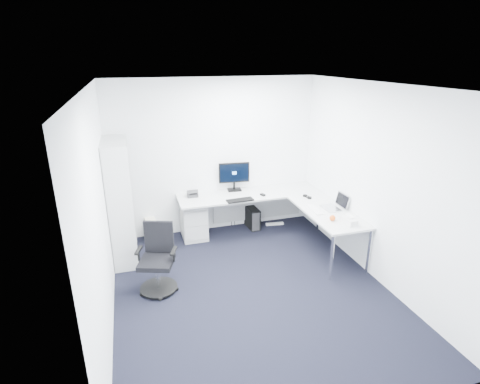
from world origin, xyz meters
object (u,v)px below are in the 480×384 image
object	(u,v)px
task_chair	(156,260)
monitor	(234,176)
laptop	(331,202)
l_desk	(256,220)
bookshelf	(120,202)

from	to	relation	value
task_chair	monitor	bearing A→B (deg)	65.55
task_chair	laptop	xyz separation A→B (m)	(2.76, 0.34, 0.39)
l_desk	bookshelf	bearing A→B (deg)	178.68
monitor	l_desk	bearing A→B (deg)	-63.41
bookshelf	task_chair	world-z (taller)	bookshelf
l_desk	bookshelf	xyz separation A→B (m)	(-2.17, 0.05, 0.57)
l_desk	task_chair	size ratio (longest dim) A/B	2.70
l_desk	task_chair	xyz separation A→B (m)	(-1.76, -1.03, 0.10)
bookshelf	laptop	size ratio (longest dim) A/B	5.62
bookshelf	monitor	xyz separation A→B (m)	(1.95, 0.53, 0.06)
bookshelf	monitor	size ratio (longest dim) A/B	3.43
bookshelf	laptop	distance (m)	3.26
l_desk	bookshelf	size ratio (longest dim) A/B	1.35
l_desk	bookshelf	world-z (taller)	bookshelf
monitor	laptop	size ratio (longest dim) A/B	1.64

